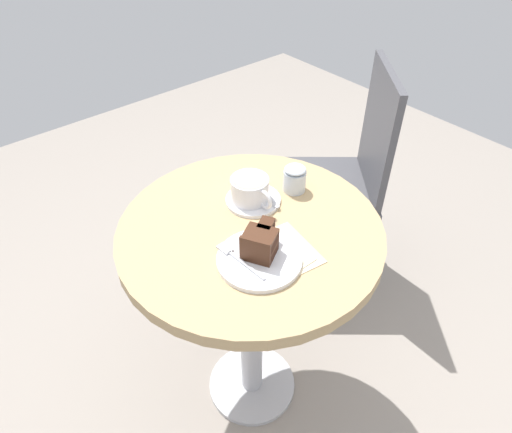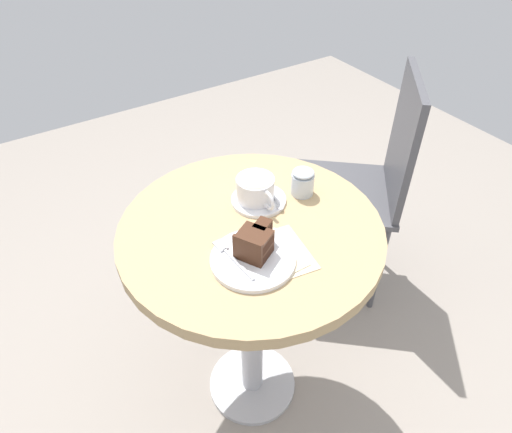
# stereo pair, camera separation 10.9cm
# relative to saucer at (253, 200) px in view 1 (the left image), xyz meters

# --- Properties ---
(ground_plane) EXTENTS (4.40, 4.40, 0.01)m
(ground_plane) POSITION_rel_saucer_xyz_m (0.07, -0.07, -0.75)
(ground_plane) COLOR gray
(ground_plane) RESTS_ON ground
(cafe_table) EXTENTS (0.66, 0.66, 0.74)m
(cafe_table) POSITION_rel_saucer_xyz_m (0.07, -0.07, -0.14)
(cafe_table) COLOR tan
(cafe_table) RESTS_ON ground
(saucer) EXTENTS (0.14, 0.14, 0.01)m
(saucer) POSITION_rel_saucer_xyz_m (0.00, 0.00, 0.00)
(saucer) COLOR white
(saucer) RESTS_ON cafe_table
(coffee_cup) EXTENTS (0.13, 0.10, 0.06)m
(coffee_cup) POSITION_rel_saucer_xyz_m (-0.00, -0.01, 0.04)
(coffee_cup) COLOR white
(coffee_cup) RESTS_ON saucer
(teaspoon) EXTENTS (0.11, 0.04, 0.00)m
(teaspoon) POSITION_rel_saucer_xyz_m (0.03, 0.03, 0.01)
(teaspoon) COLOR #B7B7BC
(teaspoon) RESTS_ON saucer
(cake_plate) EXTENTS (0.19, 0.19, 0.01)m
(cake_plate) POSITION_rel_saucer_xyz_m (0.18, -0.13, 0.00)
(cake_plate) COLOR white
(cake_plate) RESTS_ON cafe_table
(cake_slice) EXTENTS (0.09, 0.11, 0.07)m
(cake_slice) POSITION_rel_saucer_xyz_m (0.16, -0.12, 0.04)
(cake_slice) COLOR #381E14
(cake_slice) RESTS_ON cake_plate
(fork) EXTENTS (0.15, 0.02, 0.00)m
(fork) POSITION_rel_saucer_xyz_m (0.14, -0.17, 0.01)
(fork) COLOR #B7B7BC
(fork) RESTS_ON cake_plate
(napkin) EXTENTS (0.18, 0.19, 0.00)m
(napkin) POSITION_rel_saucer_xyz_m (0.18, -0.09, -0.00)
(napkin) COLOR beige
(napkin) RESTS_ON cafe_table
(cafe_chair) EXTENTS (0.54, 0.54, 0.90)m
(cafe_chair) POSITION_rel_saucer_xyz_m (-0.13, 0.57, -0.22)
(cafe_chair) COLOR #4C4C51
(cafe_chair) RESTS_ON ground
(sugar_pot) EXTENTS (0.06, 0.06, 0.08)m
(sugar_pot) POSITION_rel_saucer_xyz_m (0.03, 0.12, 0.03)
(sugar_pot) COLOR silver
(sugar_pot) RESTS_ON cafe_table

